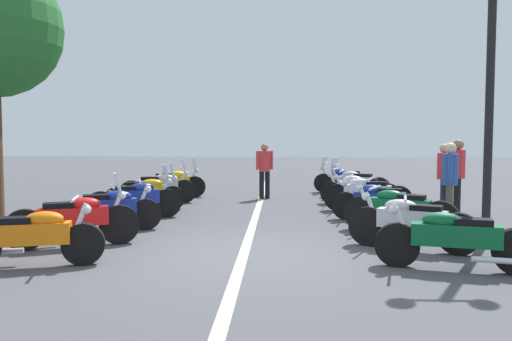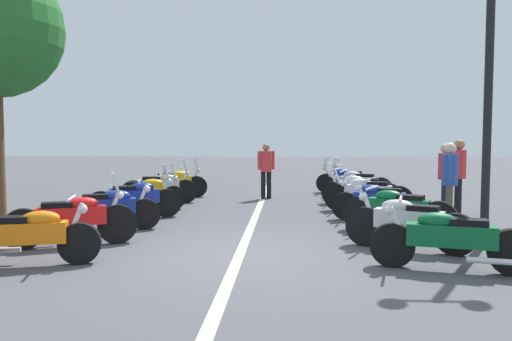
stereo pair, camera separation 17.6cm
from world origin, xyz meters
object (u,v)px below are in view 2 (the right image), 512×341
street_lamp_twin_globe (490,37)px  bystander_4 (450,177)px  motorcycle_right_row_7 (346,179)px  motorcycle_right_row_4 (367,193)px  motorcycle_right_row_3 (378,201)px  motorcycle_right_row_5 (360,189)px  bystander_3 (445,173)px  motorcycle_left_row_3 (136,198)px  motorcycle_left_row_5 (161,186)px  motorcycle_right_row_2 (397,209)px  motorcycle_left_row_4 (147,192)px  motorcycle_left_row_6 (174,182)px  bystander_1 (266,167)px  bystander_0 (459,171)px  motorcycle_right_row_6 (357,183)px  motorcycle_right_row_1 (408,222)px  motorcycle_left_row_1 (73,218)px  motorcycle_left_row_2 (109,208)px  motorcycle_left_row_0 (29,235)px

street_lamp_twin_globe → bystander_4: bearing=2.7°
motorcycle_right_row_7 → street_lamp_twin_globe: street_lamp_twin_globe is taller
motorcycle_right_row_4 → motorcycle_right_row_3: bearing=107.5°
motorcycle_right_row_5 → bystander_3: bearing=159.6°
motorcycle_left_row_3 → motorcycle_left_row_5: size_ratio=0.96×
motorcycle_right_row_2 → street_lamp_twin_globe: 3.40m
motorcycle_left_row_4 → motorcycle_left_row_6: motorcycle_left_row_6 is taller
bystander_3 → bystander_1: bearing=163.6°
street_lamp_twin_globe → bystander_0: size_ratio=2.90×
motorcycle_left_row_6 → motorcycle_right_row_6: (0.05, -5.50, 0.01)m
motorcycle_right_row_5 → bystander_1: (1.26, 2.59, 0.51)m
motorcycle_left_row_3 → bystander_3: bystander_3 is taller
motorcycle_left_row_6 → motorcycle_right_row_6: 5.50m
motorcycle_left_row_4 → motorcycle_right_row_1: bearing=-52.6°
motorcycle_right_row_4 → bystander_3: 1.88m
motorcycle_right_row_5 → bystander_1: size_ratio=1.26×
motorcycle_right_row_2 → bystander_4: bearing=-118.4°
bystander_3 → motorcycle_left_row_1: bearing=-135.9°
street_lamp_twin_globe → motorcycle_left_row_3: bearing=71.6°
motorcycle_right_row_7 → bystander_4: 6.24m
bystander_1 → bystander_4: size_ratio=0.96×
motorcycle_left_row_3 → motorcycle_right_row_5: (2.59, -5.36, -0.02)m
motorcycle_left_row_2 → motorcycle_right_row_7: bearing=34.1°
motorcycle_right_row_3 → bystander_4: size_ratio=1.18×
motorcycle_left_row_6 → motorcycle_right_row_1: (-6.82, -5.38, -0.01)m
motorcycle_left_row_6 → motorcycle_right_row_4: (-2.66, -5.38, -0.00)m
motorcycle_left_row_1 → motorcycle_right_row_7: 10.00m
motorcycle_right_row_4 → bystander_3: bearing=-168.3°
motorcycle_left_row_4 → bystander_4: 7.11m
motorcycle_left_row_2 → motorcycle_right_row_6: motorcycle_right_row_6 is taller
bystander_4 → motorcycle_left_row_4: bearing=-178.8°
motorcycle_left_row_1 → bystander_4: bystander_4 is taller
motorcycle_left_row_6 → motorcycle_right_row_6: size_ratio=1.05×
motorcycle_right_row_2 → motorcycle_right_row_7: size_ratio=1.00×
motorcycle_left_row_0 → motorcycle_left_row_4: (5.52, -0.12, 0.01)m
motorcycle_left_row_0 → motorcycle_left_row_6: (8.19, -0.21, 0.02)m
motorcycle_left_row_0 → bystander_3: bystander_3 is taller
motorcycle_left_row_2 → motorcycle_right_row_6: size_ratio=1.02×
motorcycle_right_row_1 → bystander_1: bystander_1 is taller
motorcycle_right_row_2 → bystander_1: (5.32, 2.72, 0.50)m
motorcycle_right_row_7 → bystander_4: (-6.05, -1.39, 0.55)m
bystander_1 → motorcycle_left_row_0: bearing=139.0°
motorcycle_left_row_2 → motorcycle_right_row_3: bearing=-3.1°
street_lamp_twin_globe → bystander_3: (3.42, -0.37, -2.53)m
motorcycle_left_row_1 → bystander_4: bearing=-4.4°
motorcycle_left_row_2 → motorcycle_left_row_0: bearing=-111.4°
motorcycle_right_row_7 → bystander_4: bearing=121.3°
motorcycle_right_row_4 → bystander_4: (-1.90, -1.36, 0.55)m
motorcycle_left_row_5 → motorcycle_right_row_6: size_ratio=1.08×
motorcycle_left_row_0 → motorcycle_left_row_5: 6.87m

